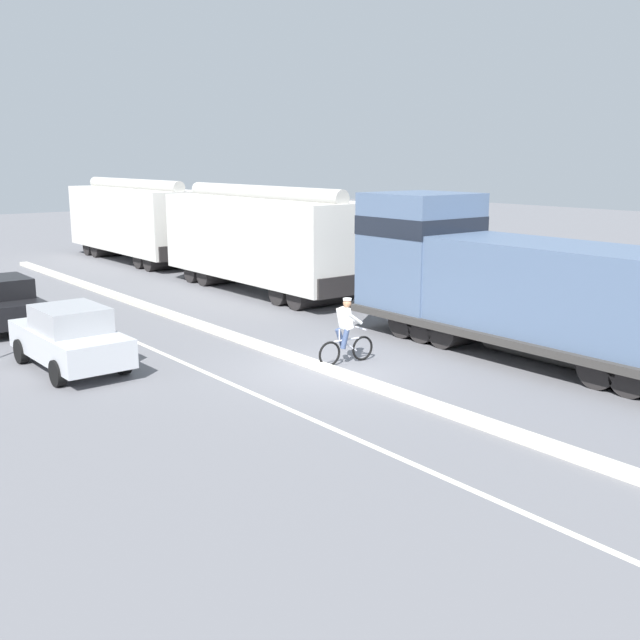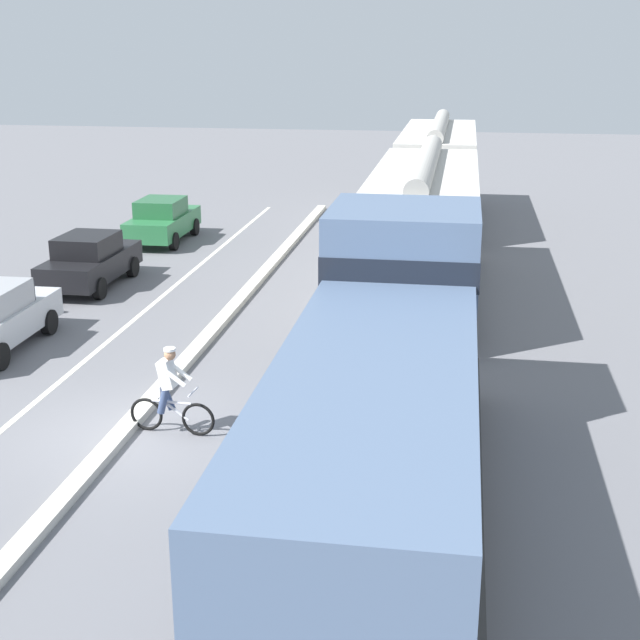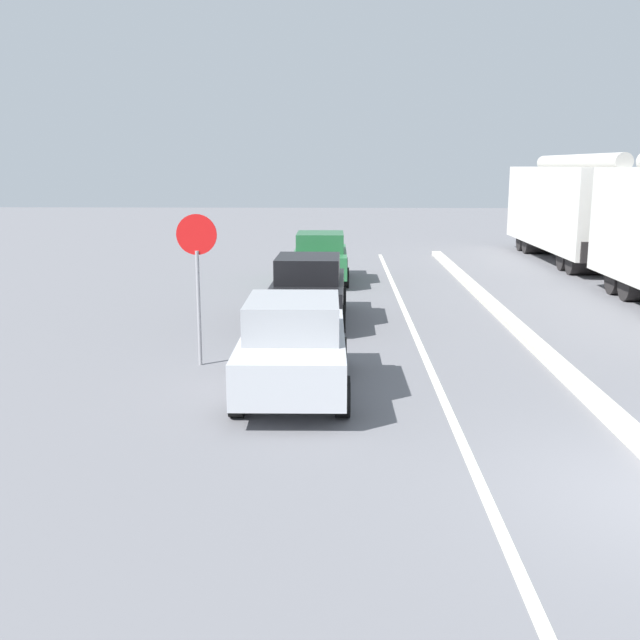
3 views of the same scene
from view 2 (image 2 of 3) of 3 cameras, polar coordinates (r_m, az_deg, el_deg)
The scene contains 9 objects.
ground_plane at distance 17.50m, azimuth -12.40°, elevation -7.14°, with size 120.00×120.00×0.00m, color slate.
median_curb at distance 22.76m, azimuth -7.01°, elevation -0.80°, with size 0.36×36.00×0.16m, color beige.
lane_stripe at distance 23.54m, azimuth -12.63°, elevation -0.67°, with size 0.14×36.00×0.01m, color silver.
locomotive at distance 14.03m, azimuth 4.19°, elevation -5.08°, with size 3.10×11.61×4.20m.
hopper_car_lead at distance 25.61m, azimuth 6.66°, elevation 5.90°, with size 2.90×10.60×4.18m.
hopper_car_middle at distance 37.04m, azimuth 7.54°, elevation 9.44°, with size 2.90×10.60×4.18m.
parked_car_black at distance 27.82m, azimuth -14.51°, elevation 3.72°, with size 1.87×4.22×1.62m.
parked_car_green at distance 33.59m, azimuth -10.04°, elevation 6.32°, with size 1.86×4.21×1.62m.
cyclist at distance 17.07m, azimuth -9.58°, elevation -4.62°, with size 1.71×0.48×1.71m.
Camera 2 is at (6.15, -14.73, 7.17)m, focal length 50.00 mm.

